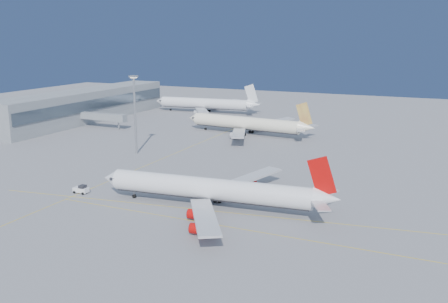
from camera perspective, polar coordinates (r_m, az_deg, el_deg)
ground at (r=124.74m, az=0.73°, el=-6.04°), size 500.00×500.00×0.00m
terminal at (r=254.26m, az=-15.57°, el=5.09°), size 18.40×110.00×15.00m
jet_bridge at (r=231.00m, az=-13.41°, el=3.86°), size 23.60×3.60×6.90m
taxiway_lines at (r=136.30m, az=-3.88°, el=-4.38°), size 118.86×140.00×0.02m
airliner_virgin at (r=121.06m, az=-1.14°, el=-4.38°), size 60.96×54.53×15.03m
airliner_etihad at (r=210.76m, az=2.78°, el=3.21°), size 59.28×54.55×15.46m
airliner_third at (r=271.44m, az=-2.01°, el=5.50°), size 60.67×55.72×16.27m
pushback_tug at (r=138.23m, az=-16.00°, el=-4.18°), size 4.02×2.49×2.25m
light_mast at (r=177.01m, az=-10.16°, el=4.90°), size 2.38×2.38×27.52m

